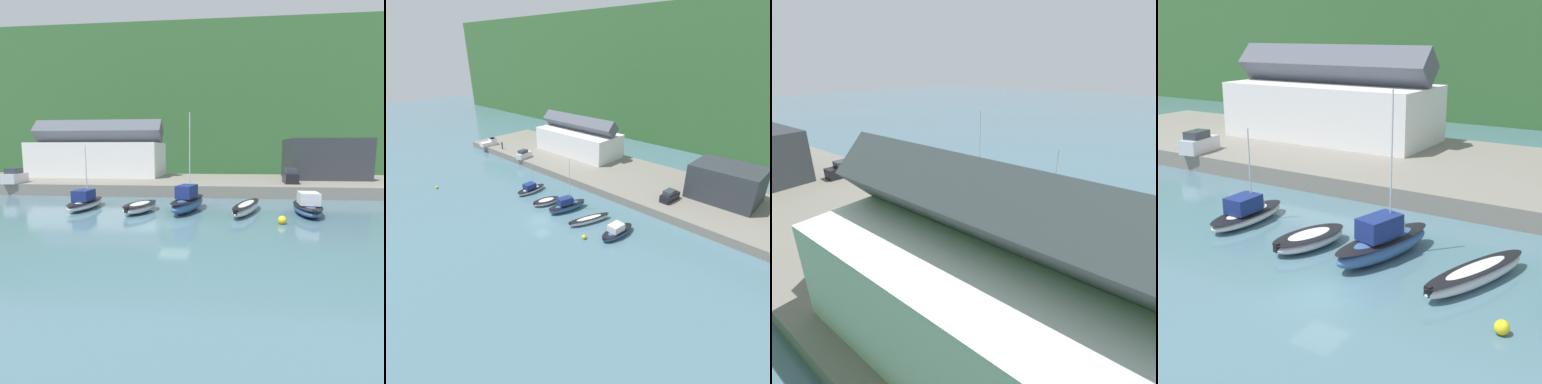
# 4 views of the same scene
# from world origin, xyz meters

# --- Properties ---
(ground_plane) EXTENTS (320.00, 320.00, 0.00)m
(ground_plane) POSITION_xyz_m (0.00, 0.00, 0.00)
(ground_plane) COLOR slate
(quay_promenade) EXTENTS (98.55, 21.29, 1.58)m
(quay_promenade) POSITION_xyz_m (0.00, 25.38, 0.79)
(quay_promenade) COLOR gray
(quay_promenade) RESTS_ON ground_plane
(harbor_clubhouse) EXTENTS (23.43, 10.21, 10.22)m
(harbor_clubhouse) POSITION_xyz_m (-18.40, 29.32, 5.24)
(harbor_clubhouse) COLOR white
(harbor_clubhouse) RESTS_ON quay_promenade
(moored_boat_0) EXTENTS (2.44, 6.83, 6.75)m
(moored_boat_0) POSITION_xyz_m (-10.62, 6.30, 0.73)
(moored_boat_0) COLOR white
(moored_boat_0) RESTS_ON ground_plane
(moored_boat_1) EXTENTS (3.67, 5.88, 1.02)m
(moored_boat_1) POSITION_xyz_m (-4.20, 4.95, 0.55)
(moored_boat_1) COLOR silver
(moored_boat_1) RESTS_ON ground_plane
(moored_boat_2) EXTENTS (3.97, 8.03, 10.05)m
(moored_boat_2) POSITION_xyz_m (0.56, 5.89, 1.02)
(moored_boat_2) COLOR #33568E
(moored_boat_2) RESTS_ON ground_plane
(moored_boat_3) EXTENTS (4.26, 8.05, 1.11)m
(moored_boat_3) POSITION_xyz_m (6.48, 5.42, 0.60)
(moored_boat_3) COLOR silver
(moored_boat_3) RESTS_ON ground_plane
(moored_boat_4) EXTENTS (3.00, 6.94, 2.21)m
(moored_boat_4) POSITION_xyz_m (12.40, 5.48, 0.79)
(moored_boat_4) COLOR #33568E
(moored_boat_4) RESTS_ON ground_plane
(parked_car_1) EXTENTS (2.10, 4.32, 2.16)m
(parked_car_1) POSITION_xyz_m (13.91, 19.83, 2.50)
(parked_car_1) COLOR black
(parked_car_1) RESTS_ON quay_promenade
(mooring_buoy_0) EXTENTS (0.72, 0.72, 0.72)m
(mooring_buoy_0) POSITION_xyz_m (9.15, 1.20, 0.36)
(mooring_buoy_0) COLOR yellow
(mooring_buoy_0) RESTS_ON ground_plane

